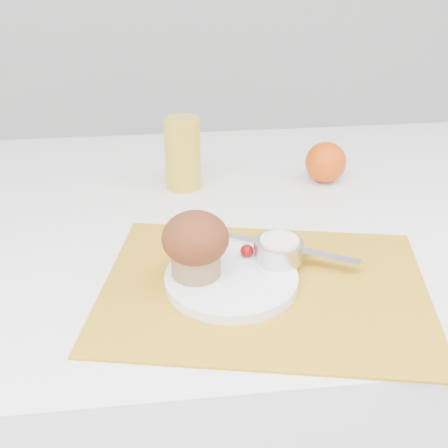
{
  "coord_description": "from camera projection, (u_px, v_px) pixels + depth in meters",
  "views": [
    {
      "loc": [
        -0.1,
        -0.76,
        1.18
      ],
      "look_at": [
        -0.02,
        -0.08,
        0.8
      ],
      "focal_mm": 45.0,
      "sensor_mm": 36.0,
      "label": 1
    }
  ],
  "objects": [
    {
      "name": "ramekin",
      "position": [
        279.0,
        250.0,
        0.76
      ],
      "size": [
        0.08,
        0.08,
        0.03
      ],
      "primitive_type": "cylinder",
      "rotation": [
        0.0,
        0.0,
        0.33
      ],
      "color": "silver",
      "rests_on": "plate"
    },
    {
      "name": "orange",
      "position": [
        326.0,
        162.0,
        1.02
      ],
      "size": [
        0.07,
        0.07,
        0.07
      ],
      "primitive_type": "sphere",
      "color": "#DE4A07",
      "rests_on": "table"
    },
    {
      "name": "cream",
      "position": [
        280.0,
        241.0,
        0.76
      ],
      "size": [
        0.07,
        0.07,
        0.01
      ],
      "primitive_type": "cylinder",
      "rotation": [
        0.0,
        0.0,
        -0.29
      ],
      "color": "white",
      "rests_on": "ramekin"
    },
    {
      "name": "raspberry_far",
      "position": [
        260.0,
        246.0,
        0.78
      ],
      "size": [
        0.02,
        0.02,
        0.02
      ],
      "primitive_type": "ellipsoid",
      "color": "#560202",
      "rests_on": "plate"
    },
    {
      "name": "raspberry_near",
      "position": [
        247.0,
        251.0,
        0.77
      ],
      "size": [
        0.02,
        0.02,
        0.02
      ],
      "primitive_type": "ellipsoid",
      "color": "#5F0204",
      "rests_on": "plate"
    },
    {
      "name": "juice_glass",
      "position": [
        183.0,
        154.0,
        0.99
      ],
      "size": [
        0.08,
        0.08,
        0.13
      ],
      "primitive_type": "cylinder",
      "rotation": [
        0.0,
        0.0,
        -0.3
      ],
      "color": "gold",
      "rests_on": "table"
    },
    {
      "name": "table",
      "position": [
        224.0,
        381.0,
        1.11
      ],
      "size": [
        1.2,
        0.8,
        0.75
      ],
      "primitive_type": "cube",
      "color": "white",
      "rests_on": "ground"
    },
    {
      "name": "muffin",
      "position": [
        196.0,
        243.0,
        0.72
      ],
      "size": [
        0.09,
        0.09,
        0.09
      ],
      "color": "#9B764B",
      "rests_on": "plate"
    },
    {
      "name": "butter_knife",
      "position": [
        292.0,
        249.0,
        0.79
      ],
      "size": [
        0.17,
        0.11,
        0.0
      ],
      "primitive_type": "cube",
      "rotation": [
        0.0,
        0.0,
        -0.52
      ],
      "color": "silver",
      "rests_on": "plate"
    },
    {
      "name": "plate",
      "position": [
        231.0,
        279.0,
        0.74
      ],
      "size": [
        0.18,
        0.18,
        0.01
      ],
      "primitive_type": "cylinder",
      "rotation": [
        0.0,
        0.0,
        0.02
      ],
      "color": "white",
      "rests_on": "placemat"
    },
    {
      "name": "placemat",
      "position": [
        264.0,
        288.0,
        0.74
      ],
      "size": [
        0.48,
        0.39,
        0.0
      ],
      "primitive_type": "cube",
      "rotation": [
        0.0,
        0.0,
        -0.21
      ],
      "color": "#C28A1B",
      "rests_on": "table"
    }
  ]
}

